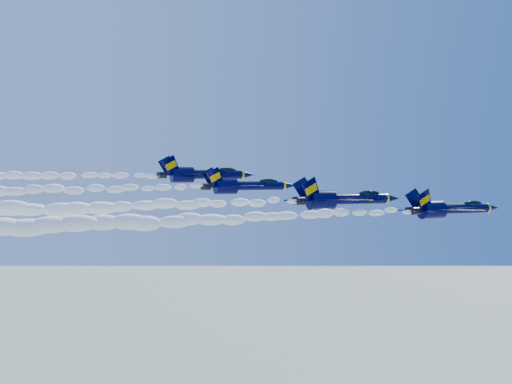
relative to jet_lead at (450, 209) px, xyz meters
name	(u,v)px	position (x,y,z in m)	size (l,w,h in m)	color
jet_lead	(450,209)	(0.00, 0.00, 0.00)	(15.72, 12.89, 5.84)	#02012F
smoke_trail_jet_lead	(218,219)	(-33.77, 0.00, -0.48)	(54.10, 2.13, 1.92)	white
jet_second	(342,199)	(-13.43, 6.17, 1.34)	(16.94, 13.90, 6.29)	#02012F
smoke_trail_jet_second	(87,207)	(-47.72, 6.17, 0.85)	(54.10, 2.29, 2.06)	white
jet_third	(244,186)	(-23.31, 18.17, 3.09)	(15.37, 12.61, 5.71)	#02012F
smoke_trail_jet_third	(2,191)	(-56.93, 18.17, 2.61)	(54.10, 2.08, 1.87)	white
jet_fourth	(202,174)	(-27.88, 25.13, 4.83)	(16.25, 13.33, 6.04)	#02012F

